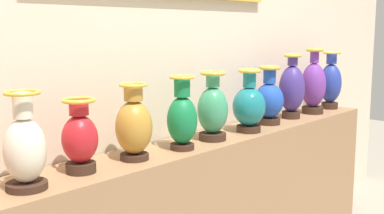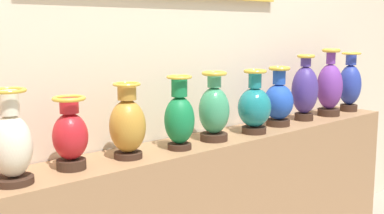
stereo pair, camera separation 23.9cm
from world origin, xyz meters
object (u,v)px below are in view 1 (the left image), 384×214
object	(u,v)px
vase_ochre	(134,126)
vase_cobalt	(331,83)
vase_violet	(313,85)
vase_crimson	(80,138)
vase_teal	(249,105)
vase_sapphire	(269,99)
vase_jade	(213,110)
vase_emerald	(182,118)
vase_indigo	(292,89)
vase_ivory	(25,149)

from	to	relation	value
vase_ochre	vase_cobalt	size ratio (longest dim) A/B	0.82
vase_violet	vase_cobalt	xyz separation A→B (m)	(0.26, 0.01, -0.00)
vase_crimson	vase_cobalt	world-z (taller)	vase_cobalt
vase_teal	vase_violet	distance (m)	0.77
vase_sapphire	vase_ochre	bearing A→B (deg)	-179.37
vase_jade	vase_sapphire	distance (m)	0.55
vase_emerald	vase_indigo	world-z (taller)	vase_indigo
vase_violet	vase_ochre	bearing A→B (deg)	179.98
vase_violet	vase_cobalt	size ratio (longest dim) A/B	1.08
vase_ochre	vase_teal	world-z (taller)	vase_teal
vase_crimson	vase_violet	bearing A→B (deg)	-0.37
vase_ochre	vase_emerald	size ratio (longest dim) A/B	0.95
vase_ochre	vase_violet	bearing A→B (deg)	-0.02
vase_ivory	vase_sapphire	world-z (taller)	vase_ivory
vase_crimson	vase_teal	xyz separation A→B (m)	(1.07, -0.04, 0.01)
vase_teal	vase_cobalt	xyz separation A→B (m)	(1.03, 0.04, 0.04)
vase_ivory	vase_sapphire	distance (m)	1.58
vase_ivory	vase_violet	bearing A→B (deg)	0.48
vase_teal	vase_violet	bearing A→B (deg)	2.20
vase_indigo	vase_cobalt	size ratio (longest dim) A/B	1.01
vase_violet	vase_emerald	bearing A→B (deg)	-178.71
vase_crimson	vase_teal	bearing A→B (deg)	-2.24
vase_ochre	vase_emerald	world-z (taller)	vase_emerald
vase_teal	vase_sapphire	distance (m)	0.27
vase_crimson	vase_jade	size ratio (longest dim) A/B	0.84
vase_crimson	vase_emerald	world-z (taller)	vase_emerald
vase_sapphire	vase_ivory	bearing A→B (deg)	-178.93
vase_jade	vase_indigo	bearing A→B (deg)	1.54
vase_crimson	vase_ochre	size ratio (longest dim) A/B	0.89
vase_teal	vase_ochre	bearing A→B (deg)	177.84
vase_cobalt	vase_jade	bearing A→B (deg)	-179.34
vase_jade	vase_violet	distance (m)	1.06
vase_crimson	vase_cobalt	distance (m)	2.10
vase_teal	vase_violet	xyz separation A→B (m)	(0.77, 0.03, 0.04)
vase_crimson	vase_sapphire	xyz separation A→B (m)	(1.33, 0.00, 0.01)
vase_emerald	vase_crimson	bearing A→B (deg)	175.58
vase_ivory	vase_indigo	size ratio (longest dim) A/B	0.86
vase_crimson	vase_jade	world-z (taller)	vase_jade
vase_teal	vase_indigo	world-z (taller)	vase_indigo
vase_crimson	vase_jade	xyz separation A→B (m)	(0.78, -0.02, 0.02)
vase_emerald	vase_sapphire	bearing A→B (deg)	3.00
vase_crimson	vase_sapphire	world-z (taller)	vase_sapphire
vase_crimson	vase_cobalt	xyz separation A→B (m)	(2.10, -0.01, 0.04)
vase_crimson	vase_emerald	xyz separation A→B (m)	(0.54, -0.04, 0.01)
vase_emerald	vase_teal	size ratio (longest dim) A/B	1.00
vase_ivory	vase_violet	world-z (taller)	vase_violet
vase_ochre	vase_ivory	bearing A→B (deg)	-178.00
vase_emerald	vase_cobalt	size ratio (longest dim) A/B	0.86
vase_violet	vase_cobalt	bearing A→B (deg)	1.44
vase_ivory	vase_violet	xyz separation A→B (m)	(2.09, 0.02, 0.04)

